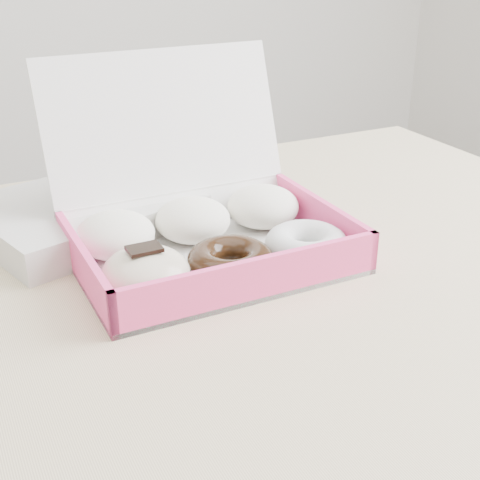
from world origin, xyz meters
name	(u,v)px	position (x,y,z in m)	size (l,w,h in m)	color
table	(203,328)	(0.00, 0.00, 0.67)	(1.20, 0.80, 0.75)	tan
donut_box	(202,228)	(0.02, 0.04, 0.79)	(0.31, 0.29, 0.22)	white
newspapers	(83,213)	(-0.09, 0.18, 0.77)	(0.26, 0.21, 0.04)	silver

